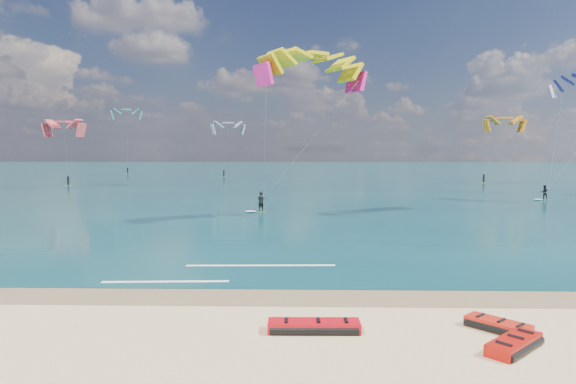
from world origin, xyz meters
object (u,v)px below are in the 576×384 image
object	(u,v)px
packed_kite_left	(314,331)
kitesurfer_far	(571,127)
packed_kite_right	(514,350)
packed_kite_mid	(498,331)
kitesurfer_main	(286,127)

from	to	relation	value
packed_kite_left	kitesurfer_far	bearing A→B (deg)	53.88
packed_kite_right	packed_kite_left	bearing A→B (deg)	122.60
packed_kite_left	packed_kite_mid	size ratio (longest dim) A/B	1.43
packed_kite_left	kitesurfer_main	size ratio (longest dim) A/B	0.21
packed_kite_right	kitesurfer_far	world-z (taller)	kitesurfer_far
packed_kite_right	kitesurfer_main	size ratio (longest dim) A/B	0.16
packed_kite_left	packed_kite_mid	world-z (taller)	packed_kite_left
kitesurfer_far	packed_kite_mid	bearing A→B (deg)	-122.15
packed_kite_mid	packed_kite_right	world-z (taller)	packed_kite_right
packed_kite_left	kitesurfer_main	world-z (taller)	kitesurfer_main
packed_kite_left	kitesurfer_far	size ratio (longest dim) A/B	0.20
packed_kite_mid	packed_kite_left	bearing A→B (deg)	-132.12
packed_kite_right	packed_kite_mid	bearing A→B (deg)	40.73
packed_kite_mid	kitesurfer_far	bearing A→B (deg)	106.20
kitesurfer_far	packed_kite_left	bearing A→B (deg)	-127.86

